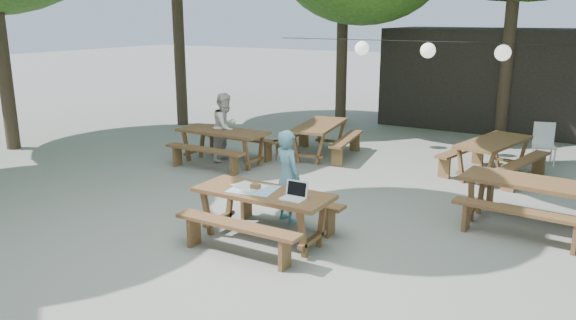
{
  "coord_description": "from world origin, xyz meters",
  "views": [
    {
      "loc": [
        3.6,
        -6.6,
        3.18
      ],
      "look_at": [
        -0.57,
        0.46,
        1.05
      ],
      "focal_mm": 35.0,
      "sensor_mm": 36.0,
      "label": 1
    }
  ],
  "objects_px": {
    "main_picnic_table": "(263,215)",
    "woman": "(287,176)",
    "second_person": "(226,127)",
    "plastic_chair": "(543,153)",
    "picnic_table_nw": "(223,146)"
  },
  "relations": [
    {
      "from": "woman",
      "to": "plastic_chair",
      "type": "distance_m",
      "value": 6.61
    },
    {
      "from": "picnic_table_nw",
      "to": "plastic_chair",
      "type": "bearing_deg",
      "value": 29.53
    },
    {
      "from": "main_picnic_table",
      "to": "second_person",
      "type": "bearing_deg",
      "value": 133.11
    },
    {
      "from": "main_picnic_table",
      "to": "plastic_chair",
      "type": "distance_m",
      "value": 7.33
    },
    {
      "from": "main_picnic_table",
      "to": "woman",
      "type": "distance_m",
      "value": 0.95
    },
    {
      "from": "main_picnic_table",
      "to": "plastic_chair",
      "type": "relative_size",
      "value": 2.22
    },
    {
      "from": "main_picnic_table",
      "to": "woman",
      "type": "height_order",
      "value": "woman"
    },
    {
      "from": "main_picnic_table",
      "to": "woman",
      "type": "bearing_deg",
      "value": 97.52
    },
    {
      "from": "main_picnic_table",
      "to": "plastic_chair",
      "type": "xyz_separation_m",
      "value": [
        2.93,
        6.72,
        -0.13
      ]
    },
    {
      "from": "woman",
      "to": "second_person",
      "type": "relative_size",
      "value": 0.97
    },
    {
      "from": "picnic_table_nw",
      "to": "woman",
      "type": "bearing_deg",
      "value": -38.32
    },
    {
      "from": "woman",
      "to": "second_person",
      "type": "bearing_deg",
      "value": -15.75
    },
    {
      "from": "woman",
      "to": "plastic_chair",
      "type": "relative_size",
      "value": 1.63
    },
    {
      "from": "picnic_table_nw",
      "to": "main_picnic_table",
      "type": "bearing_deg",
      "value": -46.37
    },
    {
      "from": "picnic_table_nw",
      "to": "woman",
      "type": "distance_m",
      "value": 3.81
    }
  ]
}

